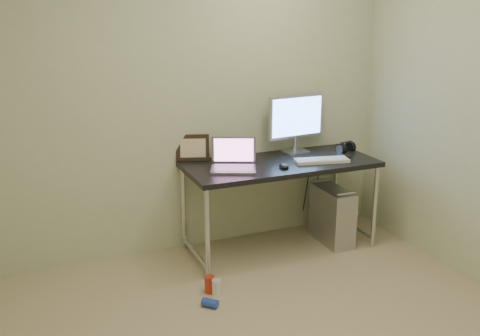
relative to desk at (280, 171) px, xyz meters
name	(u,v)px	position (x,y,z in m)	size (l,w,h in m)	color
wall_back	(185,99)	(-0.68, 0.34, 0.58)	(3.50, 0.02, 2.50)	beige
desk	(280,171)	(0.00, 0.00, 0.00)	(1.55, 0.68, 0.75)	black
tower_computer	(332,215)	(0.47, -0.07, -0.43)	(0.21, 0.46, 0.51)	#ACACB1
cable_a	(307,186)	(0.42, 0.29, -0.27)	(0.01, 0.01, 0.70)	black
cable_b	(317,188)	(0.51, 0.27, -0.29)	(0.01, 0.01, 0.72)	black
can_red	(209,284)	(-0.79, -0.49, -0.61)	(0.07, 0.07, 0.13)	red
can_white	(216,287)	(-0.76, -0.55, -0.61)	(0.06, 0.06, 0.12)	white
can_blue	(210,303)	(-0.86, -0.68, -0.64)	(0.06, 0.06, 0.11)	blue
laptop	(234,162)	(-0.42, -0.03, 0.14)	(0.43, 0.39, 0.24)	#B2B2BB
monitor	(296,119)	(0.26, 0.22, 0.37)	(0.53, 0.18, 0.50)	#B2B2BB
keyboard	(322,160)	(0.30, -0.13, 0.09)	(0.43, 0.14, 0.03)	silver
mouse_right	(347,155)	(0.57, -0.10, 0.10)	(0.07, 0.11, 0.04)	black
mouse_left	(284,165)	(-0.05, -0.16, 0.10)	(0.08, 0.12, 0.04)	black
headphones	(346,148)	(0.68, 0.09, 0.11)	(0.18, 0.10, 0.11)	black
picture_frame	(192,148)	(-0.64, 0.31, 0.19)	(0.27, 0.03, 0.22)	black
webcam	(215,149)	(-0.46, 0.28, 0.17)	(0.04, 0.03, 0.12)	silver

